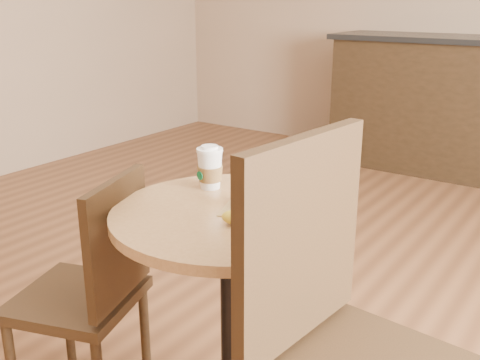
{
  "coord_description": "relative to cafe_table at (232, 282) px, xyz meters",
  "views": [
    {
      "loc": [
        0.88,
        -1.25,
        1.32
      ],
      "look_at": [
        0.02,
        -0.02,
        0.83
      ],
      "focal_mm": 42.0,
      "sensor_mm": 36.0,
      "label": 1
    }
  ],
  "objects": [
    {
      "name": "muffin",
      "position": [
        0.02,
        0.06,
        0.26
      ],
      "size": [
        0.08,
        0.08,
        0.07
      ],
      "color": "white",
      "rests_on": "kraft_bag"
    },
    {
      "name": "cafe_table",
      "position": [
        0.0,
        0.0,
        0.0
      ],
      "size": [
        0.68,
        0.68,
        0.75
      ],
      "color": "black",
      "rests_on": "ground"
    },
    {
      "name": "banana",
      "position": [
        0.1,
        0.03,
        0.25
      ],
      "size": [
        0.16,
        0.3,
        0.04
      ],
      "primitive_type": null,
      "rotation": [
        0.0,
        0.0,
        -0.03
      ],
      "color": "gold",
      "rests_on": "kraft_bag"
    },
    {
      "name": "coffee_cup",
      "position": [
        -0.17,
        0.12,
        0.28
      ],
      "size": [
        0.08,
        0.08,
        0.14
      ],
      "rotation": [
        0.0,
        0.0,
        -0.26
      ],
      "color": "white",
      "rests_on": "cafe_table"
    },
    {
      "name": "kraft_bag",
      "position": [
        0.07,
        0.07,
        0.23
      ],
      "size": [
        0.29,
        0.25,
        0.0
      ],
      "primitive_type": "cube",
      "rotation": [
        0.0,
        0.0,
        0.34
      ],
      "color": "#A0804D",
      "rests_on": "cafe_table"
    },
    {
      "name": "chair_left",
      "position": [
        -0.42,
        -0.17,
        -0.08
      ],
      "size": [
        0.45,
        0.45,
        0.82
      ],
      "rotation": [
        0.0,
        0.0,
        -1.25
      ],
      "color": "#362312",
      "rests_on": "ground"
    },
    {
      "name": "chair_right",
      "position": [
        0.45,
        -0.18,
        0.05
      ],
      "size": [
        0.5,
        0.5,
        1.04
      ],
      "rotation": [
        0.0,
        0.0,
        1.47
      ],
      "color": "#362312",
      "rests_on": "ground"
    }
  ]
}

